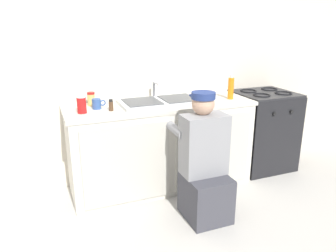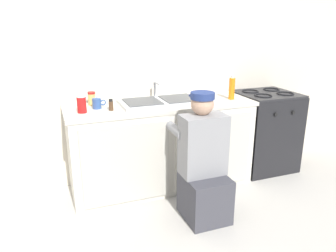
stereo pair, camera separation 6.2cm
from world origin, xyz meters
TOP-DOWN VIEW (x-y plane):
  - ground_plane at (0.00, 0.00)m, footprint 12.00×12.00m
  - back_wall at (0.00, 0.65)m, footprint 6.00×0.10m
  - counter_cabinet at (0.00, 0.29)m, footprint 1.82×0.62m
  - countertop at (0.00, 0.30)m, footprint 1.86×0.62m
  - sink_double_basin at (0.00, 0.30)m, footprint 0.80×0.44m
  - stove_range at (1.26, 0.30)m, footprint 0.64×0.62m
  - plumber_person at (0.14, -0.38)m, footprint 0.42×0.61m
  - condiment_jar at (-0.65, 0.46)m, footprint 0.07×0.07m
  - spice_bottle_pepper at (-0.51, 0.20)m, footprint 0.04×0.04m
  - soap_bottle_orange at (0.74, 0.21)m, footprint 0.06×0.06m
  - soda_cup_red at (-0.77, 0.21)m, footprint 0.08×0.08m
  - coffee_mug at (-0.62, 0.31)m, footprint 0.13×0.08m

SIDE VIEW (x-z plane):
  - ground_plane at x=0.00m, z-range 0.00..0.00m
  - counter_cabinet at x=0.00m, z-range 0.00..0.85m
  - stove_range at x=1.26m, z-range 0.00..0.90m
  - plumber_person at x=0.14m, z-range -0.09..1.01m
  - countertop at x=0.00m, z-range 0.85..0.88m
  - sink_double_basin at x=0.00m, z-range 0.81..1.00m
  - coffee_mug at x=-0.62m, z-range 0.88..0.98m
  - spice_bottle_pepper at x=-0.51m, z-range 0.88..0.99m
  - condiment_jar at x=-0.65m, z-range 0.88..1.01m
  - soda_cup_red at x=-0.77m, z-range 0.88..1.03m
  - soap_bottle_orange at x=0.74m, z-range 0.87..1.12m
  - back_wall at x=0.00m, z-range 0.00..2.50m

